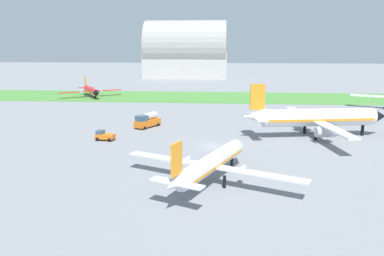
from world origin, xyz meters
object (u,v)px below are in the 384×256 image
(fuel_truck_by_runway, at_px, (147,120))
(airplane_midfield_jet, at_px, (316,118))
(airplane_foreground_turboprop, at_px, (211,163))
(pushback_tug_midfield, at_px, (104,136))
(airplane_taxiing_turboprop, at_px, (91,90))

(fuel_truck_by_runway, bearing_deg, airplane_midfield_jet, 111.91)
(airplane_midfield_jet, distance_m, airplane_foreground_turboprop, 34.08)
(airplane_midfield_jet, xyz_separation_m, pushback_tug_midfield, (-41.67, -6.07, -2.98))
(airplane_midfield_jet, xyz_separation_m, fuel_truck_by_runway, (-35.54, 5.97, -2.31))
(airplane_midfield_jet, height_order, airplane_foreground_turboprop, airplane_midfield_jet)
(fuel_truck_by_runway, bearing_deg, airplane_foreground_turboprop, 55.95)
(airplane_foreground_turboprop, bearing_deg, pushback_tug_midfield, 68.89)
(airplane_midfield_jet, bearing_deg, fuel_truck_by_runway, 160.75)
(airplane_foreground_turboprop, bearing_deg, fuel_truck_by_runway, 48.31)
(airplane_midfield_jet, height_order, pushback_tug_midfield, airplane_midfield_jet)
(airplane_taxiing_turboprop, distance_m, pushback_tug_midfield, 62.94)
(airplane_taxiing_turboprop, bearing_deg, fuel_truck_by_runway, -0.30)
(airplane_foreground_turboprop, distance_m, pushback_tug_midfield, 30.13)
(airplane_taxiing_turboprop, height_order, airplane_midfield_jet, airplane_midfield_jet)
(pushback_tug_midfield, bearing_deg, airplane_taxiing_turboprop, -60.28)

